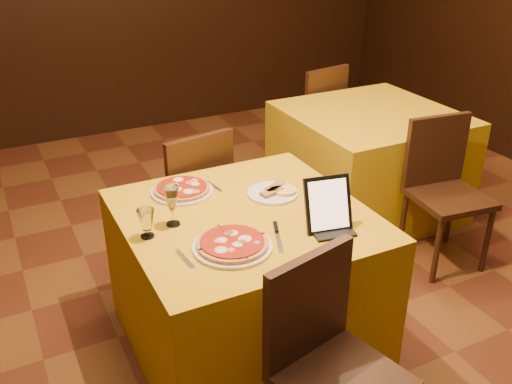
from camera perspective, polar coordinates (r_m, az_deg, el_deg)
name	(u,v)px	position (r m, az deg, el deg)	size (l,w,h in m)	color
floor	(283,345)	(3.05, 2.75, -15.05)	(6.00, 7.00, 0.01)	#5E2D19
main_table	(245,280)	(2.84, -1.10, -8.84)	(1.10, 1.10, 0.75)	gold
side_table	(368,162)	(4.20, 11.09, 2.99)	(1.10, 1.10, 0.75)	gold
chair_main_near	(342,380)	(2.24, 8.61, -18.12)	(0.46, 0.46, 0.91)	black
chair_main_far	(186,198)	(3.45, -7.02, -0.59)	(0.45, 0.45, 0.91)	black
chair_side_near	(450,197)	(3.63, 18.79, -0.50)	(0.41, 0.41, 0.91)	#301F0F
chair_side_far	(309,118)	(4.79, 5.33, 7.40)	(0.43, 0.43, 0.91)	#312410
pizza_near	(232,245)	(2.38, -2.39, -5.30)	(0.34, 0.34, 0.03)	white
pizza_far	(182,190)	(2.85, -7.41, 0.21)	(0.31, 0.31, 0.03)	white
cutlet_dish	(273,192)	(2.81, 1.68, -0.02)	(0.25, 0.25, 0.03)	white
wine_glass	(172,206)	(2.53, -8.40, -1.36)	(0.07, 0.07, 0.19)	#DED67E
water_glass	(146,223)	(2.47, -10.90, -3.10)	(0.06, 0.06, 0.13)	white
tablet	(328,204)	(2.49, 7.21, -1.18)	(0.21, 0.02, 0.24)	black
knife	(278,238)	(2.45, 2.22, -4.62)	(0.23, 0.02, 0.01)	silver
fork_near	(185,259)	(2.33, -7.13, -6.63)	(0.15, 0.02, 0.01)	#AFAFB6
fork_far	(214,186)	(2.89, -4.21, 0.56)	(0.14, 0.02, 0.01)	silver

